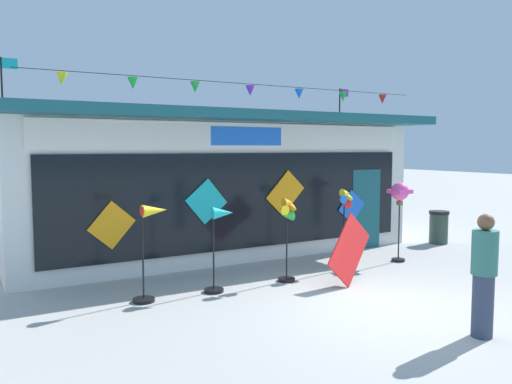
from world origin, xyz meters
name	(u,v)px	position (x,y,z in m)	size (l,w,h in m)	color
ground_plane	(388,308)	(0.00, 0.00, 0.00)	(80.00, 80.00, 0.00)	#ADAAA5
kite_shop_building	(202,181)	(-0.42, 6.25, 1.69)	(10.00, 5.61, 4.45)	silver
wind_spinner_far_left	(151,237)	(-3.13, 2.29, 1.08)	(0.62, 0.36, 1.62)	black
wind_spinner_left	(220,235)	(-1.89, 2.22, 1.02)	(0.57, 0.35, 1.52)	black
wind_spinner_center_left	(288,223)	(-0.49, 2.17, 1.12)	(0.45, 0.33, 1.62)	black
wind_spinner_center_right	(345,211)	(1.07, 2.36, 1.24)	(0.43, 0.28, 1.71)	black
wind_spinner_right	(400,196)	(2.64, 2.37, 1.47)	(0.41, 0.41, 1.78)	black
person_mid_plaza	(484,275)	(0.19, -1.55, 0.86)	(0.34, 0.34, 1.68)	#333D56
trash_bin	(439,227)	(5.16, 3.39, 0.44)	(0.52, 0.52, 0.87)	#2D4238
display_kite_on_ground	(349,249)	(0.40, 1.42, 0.66)	(0.68, 0.03, 1.24)	red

